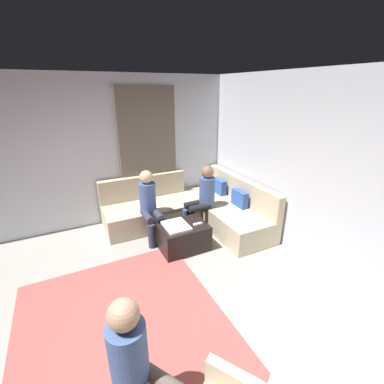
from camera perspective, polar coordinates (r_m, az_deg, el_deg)
The scene contains 13 objects.
ground_plane at distance 3.19m, azimuth -15.45°, elevation -31.13°, with size 6.00×6.00×0.10m, color gray.
wall_back at distance 3.84m, azimuth 29.70°, elevation 2.09°, with size 6.00×0.12×2.70m, color silver.
wall_left at distance 5.03m, azimuth -24.19°, elevation 7.18°, with size 0.12×6.00×2.70m, color silver.
curtain_panel at distance 5.16m, azimuth -9.42°, elevation 8.00°, with size 0.06×1.10×2.50m, color #726659.
area_rug at distance 3.28m, azimuth -14.48°, elevation -27.48°, with size 2.60×2.20×0.01m, color #AD4C47.
sectional_couch at distance 5.03m, azimuth 0.23°, elevation -3.85°, with size 2.10×2.55×0.87m.
ottoman at distance 4.38m, azimuth -2.47°, elevation -9.12°, with size 0.76×0.76×0.42m, color black.
folded_blanket at distance 4.14m, azimuth -3.47°, elevation -7.40°, with size 0.44×0.36×0.04m, color white.
coffee_mug at distance 4.49m, azimuth -1.58°, elevation -4.48°, with size 0.08×0.08×0.10m, color #334C72.
game_remote at distance 4.21m, azimuth 1.25°, elevation -6.97°, with size 0.05×0.15×0.02m, color white.
person_on_couch_back at distance 4.69m, azimuth 2.24°, elevation -0.77°, with size 0.30×0.60×1.20m.
person_on_couch_side at distance 4.44m, azimuth -9.23°, elevation -2.39°, with size 0.60×0.30×1.20m.
person_on_armchair at distance 2.24m, azimuth -11.42°, elevation -33.15°, with size 0.59×0.49×1.18m.
Camera 1 is at (1.96, -0.17, 2.46)m, focal length 24.48 mm.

